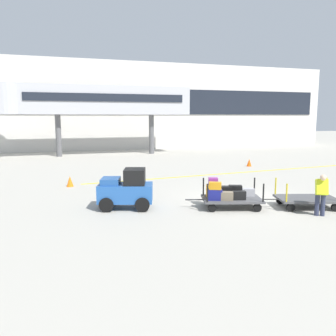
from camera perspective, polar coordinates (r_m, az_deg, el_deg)
ground_plane at (r=15.35m, az=11.79°, el=-5.29°), size 120.00×120.00×0.00m
apron_lead_line at (r=22.96m, az=11.54°, el=-0.74°), size 20.05×2.14×0.01m
terminal_building at (r=39.68m, az=-6.83°, el=10.07°), size 49.66×2.51×9.55m
jet_bridge at (r=33.12m, az=-13.14°, el=10.71°), size 17.90×3.00×6.39m
baggage_tug at (r=13.75m, az=-6.84°, el=-3.55°), size 2.33×1.72×1.58m
baggage_cart_lead at (r=14.02m, az=9.78°, el=-4.31°), size 3.08×1.99×1.17m
baggage_cart_middle at (r=14.92m, az=21.80°, el=-4.75°), size 3.08×1.99×1.10m
baggage_handler at (r=13.72m, az=23.85°, el=-3.77°), size 0.55×0.56×1.56m
safety_cone_near at (r=18.70m, az=-15.80°, el=-2.12°), size 0.36×0.36×0.55m
safety_cone_far at (r=26.04m, az=13.18°, el=0.88°), size 0.36×0.36×0.55m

